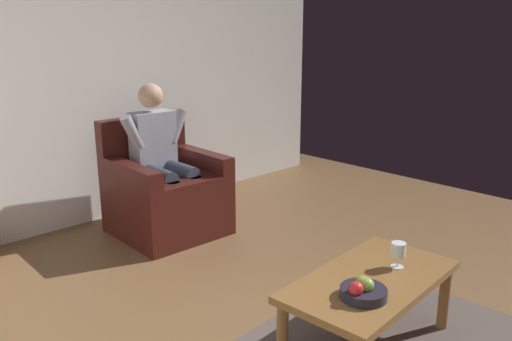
% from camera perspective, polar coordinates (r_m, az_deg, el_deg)
% --- Properties ---
extents(wall_back, '(6.01, 0.06, 2.66)m').
position_cam_1_polar(wall_back, '(4.54, -21.26, 10.17)').
color(wall_back, silver).
rests_on(wall_back, ground).
extents(armchair, '(0.82, 0.85, 0.94)m').
position_cam_1_polar(armchair, '(4.39, -10.00, -2.52)').
color(armchair, '#3E1511').
rests_on(armchair, ground).
extents(person_seated, '(0.62, 0.59, 1.23)m').
position_cam_1_polar(person_seated, '(4.31, -10.29, 1.75)').
color(person_seated, '#9698A4').
rests_on(person_seated, ground).
extents(coffee_table, '(1.04, 0.60, 0.41)m').
position_cam_1_polar(coffee_table, '(2.84, 12.45, -12.49)').
color(coffee_table, brown).
rests_on(coffee_table, ground).
extents(wine_glass_near, '(0.08, 0.08, 0.14)m').
position_cam_1_polar(wine_glass_near, '(2.91, 15.35, -8.52)').
color(wine_glass_near, silver).
rests_on(wine_glass_near, coffee_table).
extents(fruit_bowl, '(0.23, 0.23, 0.11)m').
position_cam_1_polar(fruit_bowl, '(2.59, 11.71, -12.83)').
color(fruit_bowl, black).
rests_on(fruit_bowl, coffee_table).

